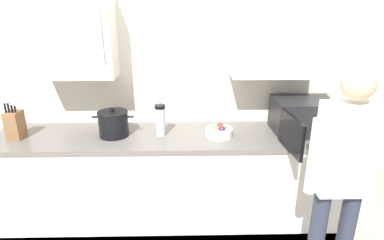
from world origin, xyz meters
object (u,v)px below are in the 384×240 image
object	(u,v)px
fruit_bowl	(219,131)
person_figure	(342,169)
knife_block	(15,125)
stock_pot	(113,124)
thermos_flask	(160,120)
microwave_oven	(305,116)

from	to	relation	value
fruit_bowl	person_figure	world-z (taller)	person_figure
fruit_bowl	person_figure	size ratio (longest dim) A/B	0.14
knife_block	person_figure	bearing A→B (deg)	-16.52
stock_pot	thermos_flask	world-z (taller)	thermos_flask
knife_block	thermos_flask	bearing A→B (deg)	1.79
fruit_bowl	thermos_flask	bearing A→B (deg)	176.66
fruit_bowl	person_figure	bearing A→B (deg)	-45.62
fruit_bowl	stock_pot	bearing A→B (deg)	178.52
microwave_oven	person_figure	xyz separation A→B (m)	(-0.04, -0.80, -0.08)
thermos_flask	person_figure	size ratio (longest dim) A/B	0.17
stock_pot	knife_block	size ratio (longest dim) A/B	1.12
knife_block	stock_pot	bearing A→B (deg)	2.25
knife_block	fruit_bowl	bearing A→B (deg)	0.29
fruit_bowl	thermos_flask	distance (m)	0.51
knife_block	person_figure	distance (m)	2.53
fruit_bowl	person_figure	xyz separation A→B (m)	(0.71, -0.73, 0.02)
knife_block	person_figure	xyz separation A→B (m)	(2.43, -0.72, -0.05)
fruit_bowl	knife_block	distance (m)	1.72
microwave_oven	person_figure	size ratio (longest dim) A/B	0.51
fruit_bowl	thermos_flask	xyz separation A→B (m)	(-0.50, 0.03, 0.09)
microwave_oven	thermos_flask	xyz separation A→B (m)	(-1.26, -0.04, -0.01)
microwave_oven	knife_block	distance (m)	2.47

